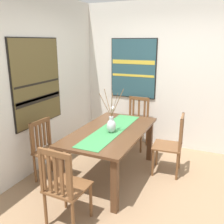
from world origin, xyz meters
TOP-DOWN VIEW (x-y plane):
  - ground_plane at (0.00, 0.00)m, footprint 6.40×6.40m
  - wall_back at (0.00, 1.86)m, footprint 6.40×0.12m
  - wall_side at (1.86, 0.00)m, footprint 0.12×6.40m
  - dining_table at (0.30, 0.64)m, footprint 1.67×0.93m
  - table_runner at (0.30, 0.64)m, footprint 1.54×0.36m
  - centerpiece_vase at (0.21, 0.60)m, footprint 0.22×0.32m
  - chair_0 at (0.75, -0.16)m, footprint 0.45×0.45m
  - chair_1 at (-0.15, 1.44)m, footprint 0.44×0.44m
  - chair_2 at (1.51, 0.66)m, footprint 0.43×0.43m
  - chair_3 at (-0.89, 0.67)m, footprint 0.44×0.44m
  - painting_on_back_wall at (0.14, 1.79)m, footprint 1.05×0.05m
  - painting_on_side_wall at (1.79, 0.84)m, footprint 0.05×0.91m

SIDE VIEW (x-z plane):
  - ground_plane at x=0.00m, z-range -0.03..0.00m
  - chair_1 at x=-0.15m, z-range 0.03..0.93m
  - chair_0 at x=0.75m, z-range 0.01..0.95m
  - chair_2 at x=1.51m, z-range 0.01..0.97m
  - chair_3 at x=-0.89m, z-range 0.02..0.97m
  - dining_table at x=0.30m, z-range 0.26..1.00m
  - table_runner at x=0.30m, z-range 0.74..0.74m
  - centerpiece_vase at x=0.21m, z-range 0.55..1.19m
  - wall_back at x=0.00m, z-range 0.00..2.70m
  - wall_side at x=1.86m, z-range 0.00..2.70m
  - painting_on_back_wall at x=0.14m, z-range 0.74..2.04m
  - painting_on_side_wall at x=1.79m, z-range 0.91..2.04m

